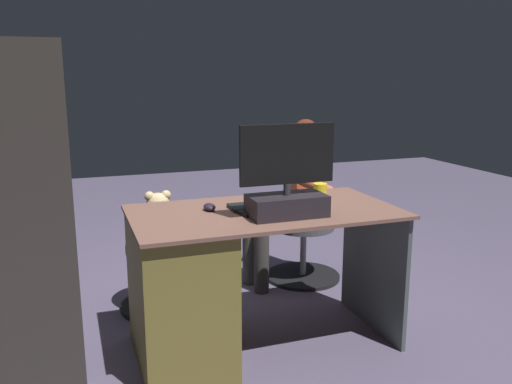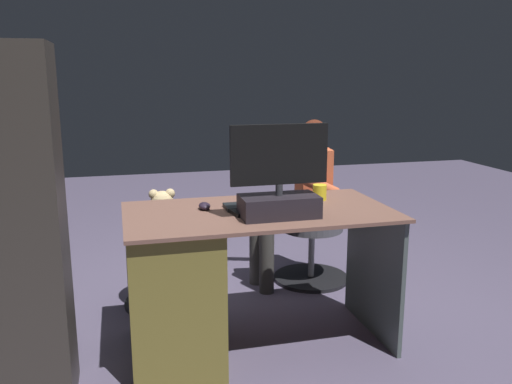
# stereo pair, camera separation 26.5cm
# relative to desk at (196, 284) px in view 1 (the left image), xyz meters

# --- Properties ---
(ground_plane) EXTENTS (10.00, 10.00, 0.00)m
(ground_plane) POSITION_rel_desk_xyz_m (-0.37, -0.31, -0.40)
(ground_plane) COLOR #59516A
(desk) EXTENTS (1.37, 0.73, 0.75)m
(desk) POSITION_rel_desk_xyz_m (0.00, 0.00, 0.00)
(desk) COLOR brown
(desk) RESTS_ON ground_plane
(monitor) EXTENTS (0.48, 0.20, 0.45)m
(monitor) POSITION_rel_desk_xyz_m (-0.43, 0.14, 0.49)
(monitor) COLOR #252027
(monitor) RESTS_ON desk
(keyboard) EXTENTS (0.42, 0.14, 0.02)m
(keyboard) POSITION_rel_desk_xyz_m (-0.41, -0.06, 0.37)
(keyboard) COLOR black
(keyboard) RESTS_ON desk
(computer_mouse) EXTENTS (0.06, 0.10, 0.04)m
(computer_mouse) POSITION_rel_desk_xyz_m (-0.10, -0.09, 0.38)
(computer_mouse) COLOR #271D2D
(computer_mouse) RESTS_ON desk
(cup) EXTENTS (0.08, 0.08, 0.09)m
(cup) POSITION_rel_desk_xyz_m (-0.76, -0.14, 0.40)
(cup) COLOR yellow
(cup) RESTS_ON desk
(tv_remote) EXTENTS (0.07, 0.16, 0.02)m
(tv_remote) POSITION_rel_desk_xyz_m (-0.24, 0.04, 0.37)
(tv_remote) COLOR black
(tv_remote) RESTS_ON desk
(notebook_binder) EXTENTS (0.28, 0.34, 0.02)m
(notebook_binder) POSITION_rel_desk_xyz_m (-0.46, 0.06, 0.37)
(notebook_binder) COLOR beige
(notebook_binder) RESTS_ON desk
(office_chair_teddy) EXTENTS (0.52, 0.52, 0.43)m
(office_chair_teddy) POSITION_rel_desk_xyz_m (0.07, -0.66, -0.15)
(office_chair_teddy) COLOR black
(office_chair_teddy) RESTS_ON ground_plane
(teddy_bear) EXTENTS (0.22, 0.22, 0.32)m
(teddy_bear) POSITION_rel_desk_xyz_m (0.07, -0.67, 0.18)
(teddy_bear) COLOR #D6BA84
(teddy_bear) RESTS_ON office_chair_teddy
(visitor_chair) EXTENTS (0.53, 0.53, 0.43)m
(visitor_chair) POSITION_rel_desk_xyz_m (-0.97, -0.82, -0.15)
(visitor_chair) COLOR black
(visitor_chair) RESTS_ON ground_plane
(person) EXTENTS (0.57, 0.53, 1.14)m
(person) POSITION_rel_desk_xyz_m (-0.89, -0.80, 0.27)
(person) COLOR #D35F39
(person) RESTS_ON ground_plane
(equipment_rack) EXTENTS (0.44, 0.36, 1.57)m
(equipment_rack) POSITION_rel_desk_xyz_m (0.78, 0.23, 0.39)
(equipment_rack) COLOR #342F29
(equipment_rack) RESTS_ON ground_plane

